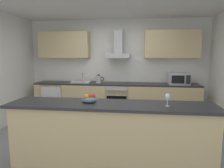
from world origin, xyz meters
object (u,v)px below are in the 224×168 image
Objects in this scene: refrigerator at (55,99)px; range_hood at (118,49)px; kettle at (99,79)px; wine_glass at (168,97)px; oven at (118,100)px; fruit_bowl at (89,99)px; sink at (82,82)px; microwave at (179,79)px.

range_hood is at bearing 4.34° from refrigerator.
range_hood reaches higher than kettle.
kettle is 1.62× the size of wine_glass.
oven is 1.11× the size of range_hood.
oven is at bearing 85.46° from fruit_bowl.
wine_glass is at bearing -59.62° from kettle.
oven is 2.77× the size of kettle.
sink reaches higher than oven.
kettle reaches higher than fruit_bowl.
sink is 0.69× the size of range_hood.
sink is at bearing 179.36° from oven.
wine_glass is 1.12m from fruit_bowl.
wine_glass is at bearing -69.52° from oven.
oven is at bearing 3.82° from kettle.
sink reaches higher than kettle.
refrigerator is 3.68m from wine_glass.
range_hood is at bearing 90.00° from oven.
sink is 2.81× the size of wine_glass.
range_hood is at bearing 6.89° from sink.
microwave is 1.73m from range_hood.
kettle is (0.48, -0.04, 0.08)m from sink.
refrigerator is 1.18× the size of range_hood.
fruit_bowl is (-0.19, -2.37, 0.53)m from oven.
oven is 3.64× the size of fruit_bowl.
microwave is 1.73× the size of kettle.
kettle is (1.24, -0.03, 0.58)m from refrigerator.
range_hood is 2.63m from fruit_bowl.
sink is 3.13m from wine_glass.
wine_glass is (1.90, -2.48, 0.14)m from sink.
range_hood is 4.05× the size of wine_glass.
kettle is 2.82m from wine_glass.
wine_glass is (1.43, -2.43, 0.06)m from kettle.
refrigerator is 1.70× the size of sink.
sink is 0.48m from kettle.
fruit_bowl is at bearing -71.59° from sink.
refrigerator is 1.37m from kettle.
oven is at bearing 110.48° from wine_glass.
refrigerator is at bearing -175.66° from range_hood.
microwave is at bearing 75.52° from wine_glass.
refrigerator is 3.86× the size of fruit_bowl.
microwave is 2.52m from wine_glass.
wine_glass is at bearing -4.93° from fruit_bowl.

